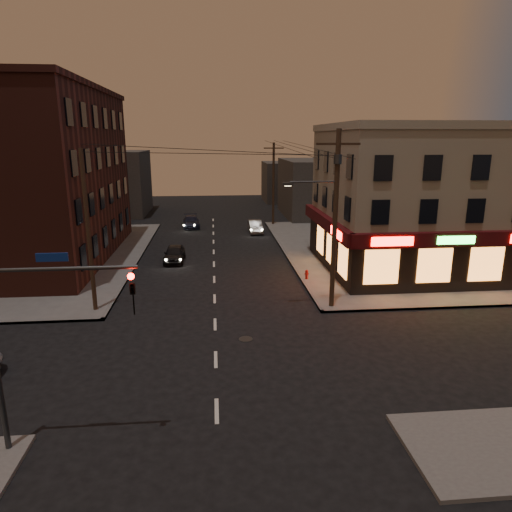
{
  "coord_description": "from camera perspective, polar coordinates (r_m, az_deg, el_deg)",
  "views": [
    {
      "loc": [
        0.05,
        -18.75,
        9.69
      ],
      "look_at": [
        2.39,
        6.02,
        3.2
      ],
      "focal_mm": 32.0,
      "sensor_mm": 36.0,
      "label": 1
    }
  ],
  "objects": [
    {
      "name": "fire_hydrant",
      "position": [
        31.83,
        6.35,
        -2.24
      ],
      "size": [
        0.3,
        0.3,
        0.66
      ],
      "rotation": [
        0.0,
        0.0,
        -0.18
      ],
      "color": "#9E120E",
      "rests_on": "sidewalk_ne"
    },
    {
      "name": "bg_building_ne_b",
      "position": [
        72.07,
        4.22,
        9.25
      ],
      "size": [
        8.0,
        8.0,
        6.0
      ],
      "primitive_type": "cube",
      "color": "#3F3D3A",
      "rests_on": "ground"
    },
    {
      "name": "brick_apartment",
      "position": [
        40.57,
        -26.73,
        8.79
      ],
      "size": [
        12.0,
        20.0,
        13.0
      ],
      "primitive_type": "cube",
      "color": "#441C16",
      "rests_on": "sidewalk_nw"
    },
    {
      "name": "utility_pole_main",
      "position": [
        25.74,
        9.65,
        5.63
      ],
      "size": [
        4.2,
        0.44,
        10.0
      ],
      "color": "#382619",
      "rests_on": "sidewalk_ne"
    },
    {
      "name": "bg_building_ne_a",
      "position": [
        58.77,
        8.45,
        8.41
      ],
      "size": [
        10.0,
        12.0,
        7.0
      ],
      "primitive_type": "cube",
      "color": "#3F3D3A",
      "rests_on": "ground"
    },
    {
      "name": "utility_pole_far",
      "position": [
        51.45,
        2.19,
        8.98
      ],
      "size": [
        0.26,
        0.26,
        9.0
      ],
      "primitive_type": "cylinder",
      "color": "#382619",
      "rests_on": "sidewalk_ne"
    },
    {
      "name": "traffic_signal",
      "position": [
        15.33,
        -26.75,
        -8.19
      ],
      "size": [
        4.49,
        0.32,
        6.47
      ],
      "color": "#333538",
      "rests_on": "ground"
    },
    {
      "name": "bg_building_nw",
      "position": [
        62.4,
        -17.66,
        8.71
      ],
      "size": [
        9.0,
        10.0,
        8.0
      ],
      "primitive_type": "cube",
      "color": "#3F3D3A",
      "rests_on": "ground"
    },
    {
      "name": "pizza_building",
      "position": [
        36.15,
        20.86,
        6.77
      ],
      "size": [
        15.85,
        12.85,
        10.5
      ],
      "color": "gray",
      "rests_on": "sidewalk_ne"
    },
    {
      "name": "sedan_near",
      "position": [
        37.11,
        -10.16,
        0.29
      ],
      "size": [
        1.64,
        3.89,
        1.31
      ],
      "primitive_type": "imported",
      "rotation": [
        0.0,
        0.0,
        -0.02
      ],
      "color": "black",
      "rests_on": "ground"
    },
    {
      "name": "sedan_mid",
      "position": [
        47.83,
        -0.09,
        3.7
      ],
      "size": [
        1.43,
        3.86,
        1.26
      ],
      "primitive_type": "imported",
      "rotation": [
        0.0,
        0.0,
        0.02
      ],
      "color": "slate",
      "rests_on": "ground"
    },
    {
      "name": "utility_pole_west",
      "position": [
        26.65,
        -20.21,
        2.81
      ],
      "size": [
        0.24,
        0.24,
        9.0
      ],
      "primitive_type": "cylinder",
      "color": "#382619",
      "rests_on": "sidewalk_nw"
    },
    {
      "name": "ground",
      "position": [
        21.11,
        -5.06,
        -12.77
      ],
      "size": [
        120.0,
        120.0,
        0.0
      ],
      "primitive_type": "plane",
      "color": "black",
      "rests_on": "ground"
    },
    {
      "name": "sedan_far",
      "position": [
        51.08,
        -8.09,
        4.25
      ],
      "size": [
        2.06,
        4.44,
        1.25
      ],
      "primitive_type": "imported",
      "rotation": [
        0.0,
        0.0,
        0.07
      ],
      "color": "black",
      "rests_on": "ground"
    },
    {
      "name": "sidewalk_ne",
      "position": [
        42.89,
        19.5,
        0.81
      ],
      "size": [
        24.0,
        28.0,
        0.15
      ],
      "primitive_type": "cube",
      "color": "#514F4C",
      "rests_on": "ground"
    }
  ]
}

